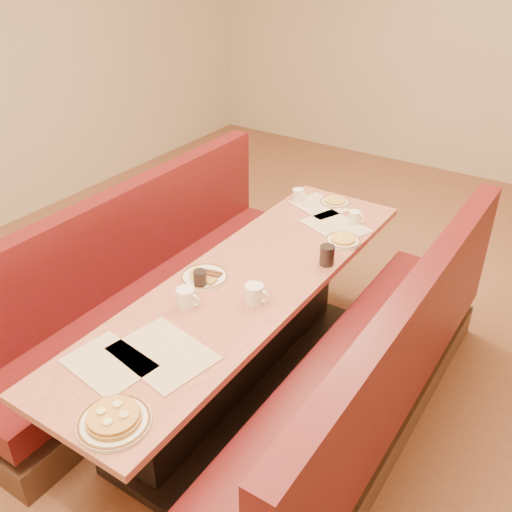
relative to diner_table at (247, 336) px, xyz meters
The scene contains 19 objects.
ground 0.37m from the diner_table, ahead, with size 8.00×8.00×0.00m, color #9E6647.
room_envelope 1.56m from the diner_table, ahead, with size 6.04×8.04×2.82m.
diner_table is the anchor object (origin of this frame).
booth_left 0.73m from the diner_table, behind, with size 0.55×2.50×1.05m.
booth_right 0.73m from the diner_table, ahead, with size 0.55×2.50×1.05m.
placemat_near_left 0.96m from the diner_table, 97.83° to the right, with size 0.36×0.27×0.00m, color beige.
placemat_near_right 0.79m from the diner_table, 87.46° to the right, with size 0.43×0.32×0.00m, color beige.
placemat_far_left 1.08m from the diner_table, 95.88° to the left, with size 0.35×0.26×0.00m, color beige.
placemat_far_right 0.90m from the diner_table, 81.53° to the left, with size 0.38×0.28×0.00m, color beige.
pancake_plate 1.18m from the diner_table, 82.35° to the right, with size 0.28×0.28×0.06m.
eggs_plate 0.45m from the diner_table, 149.39° to the right, with size 0.26×0.26×0.05m.
extra_plate_mid 0.80m from the diner_table, 69.13° to the left, with size 0.21×0.21×0.04m.
extra_plate_far 1.17m from the diner_table, 91.68° to the left, with size 0.20×0.20×0.04m.
coffee_mug_a 0.48m from the diner_table, 44.03° to the right, with size 0.13×0.09×0.10m.
coffee_mug_b 0.57m from the diner_table, 107.27° to the right, with size 0.13×0.09×0.10m.
coffee_mug_c 1.03m from the diner_table, 77.86° to the left, with size 0.10×0.07×0.08m.
coffee_mug_d 1.12m from the diner_table, 104.50° to the left, with size 0.11×0.08×0.08m.
soda_tumbler_near 0.49m from the diner_table, 130.65° to the right, with size 0.07×0.07×0.10m.
soda_tumbler_mid 0.64m from the diner_table, 53.35° to the left, with size 0.08×0.08×0.11m.
Camera 1 is at (1.44, -2.08, 2.40)m, focal length 40.00 mm.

